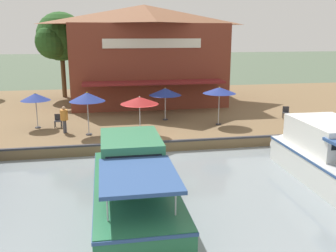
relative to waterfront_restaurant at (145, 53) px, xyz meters
The scene contains 16 objects.
ground_plane 14.89m from the waterfront_restaurant, ahead, with size 220.00×220.00×0.00m, color #4C5B47.
quay_deck 5.71m from the waterfront_restaurant, 32.88° to the right, with size 22.00×56.00×0.60m, color brown.
quay_edge_fender 14.59m from the waterfront_restaurant, ahead, with size 0.20×50.40×0.10m, color #2D2D33.
waterfront_restaurant is the anchor object (origin of this frame).
patio_umbrella_mid_patio_right 8.69m from the waterfront_restaurant, ahead, with size 2.21×2.21×2.27m.
patio_umbrella_near_quay_edge 12.38m from the waterfront_restaurant, 41.26° to the right, with size 1.83×1.83×2.27m.
patio_umbrella_by_entrance 11.17m from the waterfront_restaurant, 18.87° to the left, with size 2.14×2.14×2.52m.
patio_umbrella_back_row 12.59m from the waterfront_restaurant, 22.65° to the right, with size 2.08×2.08×2.58m.
patio_umbrella_far_corner 12.42m from the waterfront_restaurant, ahead, with size 2.23×2.23×2.34m.
cafe_chair_facing_river 13.48m from the waterfront_restaurant, 42.92° to the left, with size 0.56×0.56×0.85m.
cafe_chair_under_first_umbrella 12.02m from the waterfront_restaurant, 36.22° to the right, with size 0.45×0.45×0.85m.
person_mid_patio 12.80m from the waterfront_restaurant, 30.14° to the right, with size 0.46×0.46×1.63m.
motorboat_distant_upstream 20.35m from the waterfront_restaurant, 17.78° to the left, with size 9.34×3.39×2.53m.
motorboat_nearest_quay 20.21m from the waterfront_restaurant, ahead, with size 9.08×2.98×2.45m.
mooring_post 15.69m from the waterfront_restaurant, 26.55° to the left, with size 0.22×0.22×0.76m.
tree_upstream_bank 8.10m from the waterfront_restaurant, 110.26° to the right, with size 4.63×4.41×7.79m.
Camera 1 is at (19.45, -2.14, 6.45)m, focal length 40.00 mm.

